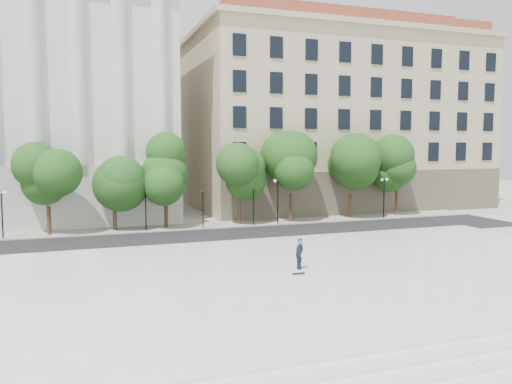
{
  "coord_description": "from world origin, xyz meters",
  "views": [
    {
      "loc": [
        -11.25,
        -22.92,
        7.78
      ],
      "look_at": [
        0.22,
        10.0,
        4.55
      ],
      "focal_mm": 35.0,
      "sensor_mm": 36.0,
      "label": 1
    }
  ],
  "objects_px": {
    "traffic_light_east": "(254,189)",
    "skateboard": "(299,274)",
    "person_lying": "(299,265)",
    "traffic_light_west": "(203,191)"
  },
  "relations": [
    {
      "from": "traffic_light_east",
      "to": "skateboard",
      "type": "bearing_deg",
      "value": -101.55
    },
    {
      "from": "traffic_light_east",
      "to": "skateboard",
      "type": "relative_size",
      "value": 5.69
    },
    {
      "from": "person_lying",
      "to": "traffic_light_west",
      "type": "bearing_deg",
      "value": 56.24
    },
    {
      "from": "traffic_light_west",
      "to": "skateboard",
      "type": "height_order",
      "value": "traffic_light_west"
    },
    {
      "from": "person_lying",
      "to": "skateboard",
      "type": "bearing_deg",
      "value": -153.77
    },
    {
      "from": "traffic_light_west",
      "to": "person_lying",
      "type": "distance_m",
      "value": 18.83
    },
    {
      "from": "traffic_light_west",
      "to": "person_lying",
      "type": "relative_size",
      "value": 2.27
    },
    {
      "from": "traffic_light_east",
      "to": "person_lying",
      "type": "height_order",
      "value": "traffic_light_east"
    },
    {
      "from": "traffic_light_east",
      "to": "traffic_light_west",
      "type": "bearing_deg",
      "value": -180.0
    },
    {
      "from": "traffic_light_west",
      "to": "traffic_light_east",
      "type": "height_order",
      "value": "traffic_light_east"
    }
  ]
}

